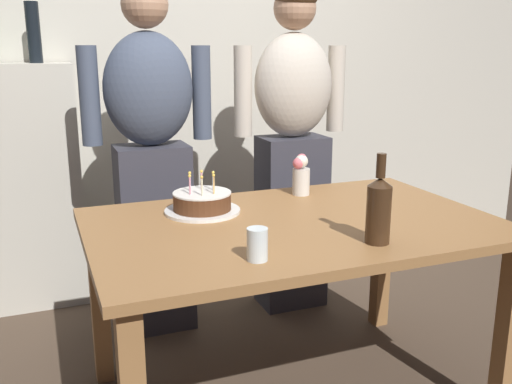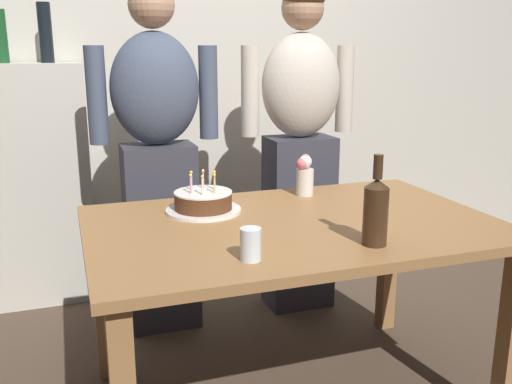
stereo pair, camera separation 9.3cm
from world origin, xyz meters
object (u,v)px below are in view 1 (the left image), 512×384
at_px(flower_vase, 301,174).
at_px(person_woman_cardigan, 292,146).
at_px(water_glass_near, 257,244).
at_px(person_man_bearded, 151,155).
at_px(birthday_cake, 202,203).
at_px(wine_bottle, 379,208).

height_order(flower_vase, person_woman_cardigan, person_woman_cardigan).
height_order(water_glass_near, person_man_bearded, person_man_bearded).
height_order(birthday_cake, flower_vase, flower_vase).
bearing_deg(wine_bottle, water_glass_near, -179.61).
xyz_separation_m(wine_bottle, person_woman_cardigan, (0.21, 1.12, 0.02)).
relative_size(birthday_cake, flower_vase, 1.64).
bearing_deg(person_woman_cardigan, wine_bottle, 79.19).
distance_m(water_glass_near, wine_bottle, 0.43).
xyz_separation_m(birthday_cake, water_glass_near, (0.01, -0.56, 0.01)).
height_order(water_glass_near, flower_vase, flower_vase).
distance_m(water_glass_near, flower_vase, 0.81).
distance_m(wine_bottle, flower_vase, 0.66).
bearing_deg(person_woman_cardigan, person_man_bearded, 0.00).
xyz_separation_m(person_man_bearded, person_woman_cardigan, (0.73, 0.00, 0.00)).
xyz_separation_m(birthday_cake, person_man_bearded, (-0.08, 0.57, 0.10)).
bearing_deg(water_glass_near, flower_vase, 54.89).
xyz_separation_m(flower_vase, person_man_bearded, (-0.56, 0.46, 0.04)).
xyz_separation_m(flower_vase, person_woman_cardigan, (0.17, 0.46, 0.04)).
distance_m(birthday_cake, person_man_bearded, 0.58).
relative_size(birthday_cake, water_glass_near, 2.92).
xyz_separation_m(birthday_cake, flower_vase, (0.48, 0.11, 0.05)).
xyz_separation_m(wine_bottle, person_man_bearded, (-0.52, 1.12, 0.02)).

